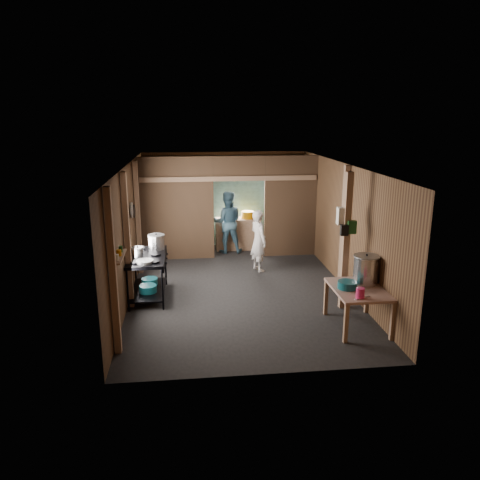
{
  "coord_description": "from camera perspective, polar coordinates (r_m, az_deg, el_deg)",
  "views": [
    {
      "loc": [
        -1.03,
        -9.32,
        3.59
      ],
      "look_at": [
        0.0,
        -0.2,
        1.1
      ],
      "focal_mm": 34.76,
      "sensor_mm": 36.0,
      "label": 1
    }
  ],
  "objects": [
    {
      "name": "post_free",
      "position": [
        8.82,
        12.85,
        -0.25
      ],
      "size": [
        0.12,
        0.12,
        2.6
      ],
      "primitive_type": "cube",
      "color": "#A1795E",
      "rests_on": "floor"
    },
    {
      "name": "partition_header",
      "position": [
        11.66,
        -0.11,
        8.82
      ],
      "size": [
        1.3,
        0.1,
        0.6
      ],
      "primitive_type": "cube",
      "color": "brown",
      "rests_on": "wall_back"
    },
    {
      "name": "pan_lid_small",
      "position": [
        10.39,
        -12.86,
        3.47
      ],
      "size": [
        0.03,
        0.3,
        0.3
      ],
      "primitive_type": "cylinder",
      "rotation": [
        0.0,
        1.57,
        0.0
      ],
      "color": "black",
      "rests_on": "wall_left"
    },
    {
      "name": "prep_table",
      "position": [
        8.38,
        14.21,
        -8.03
      ],
      "size": [
        0.87,
        1.2,
        0.71
      ],
      "primitive_type": null,
      "color": "#A37A65",
      "rests_on": "floor"
    },
    {
      "name": "cook",
      "position": [
        10.89,
        2.28,
        -0.08
      ],
      "size": [
        0.52,
        0.62,
        1.46
      ],
      "primitive_type": "imported",
      "rotation": [
        0.0,
        0.0,
        1.95
      ],
      "color": "silver",
      "rests_on": "floor"
    },
    {
      "name": "wall_clock",
      "position": [
        12.9,
        -0.7,
        7.64
      ],
      "size": [
        0.2,
        0.03,
        0.2
      ],
      "primitive_type": "cylinder",
      "rotation": [
        1.57,
        0.0,
        0.0
      ],
      "color": "beige",
      "rests_on": "wall_back"
    },
    {
      "name": "bag_green",
      "position": [
        8.72,
        13.52,
        1.56
      ],
      "size": [
        0.16,
        0.12,
        0.24
      ],
      "primitive_type": "cube",
      "color": "#17481C",
      "rests_on": "post_free"
    },
    {
      "name": "blue_tub_front",
      "position": [
        9.45,
        -11.24,
        -5.88
      ],
      "size": [
        0.35,
        0.35,
        0.14
      ],
      "primitive_type": "cylinder",
      "color": "#104D56",
      "rests_on": "gas_range"
    },
    {
      "name": "wash_basin",
      "position": [
        8.18,
        13.03,
        -5.39
      ],
      "size": [
        0.44,
        0.44,
        0.12
      ],
      "primitive_type": "cylinder",
      "rotation": [
        0.0,
        0.0,
        -0.43
      ],
      "color": "#104D56",
      "rests_on": "prep_table"
    },
    {
      "name": "stock_pot",
      "position": [
        8.44,
        15.19,
        -3.57
      ],
      "size": [
        0.48,
        0.48,
        0.53
      ],
      "primitive_type": null,
      "rotation": [
        0.0,
        0.0,
        0.07
      ],
      "color": "silver",
      "rests_on": "prep_table"
    },
    {
      "name": "gas_range",
      "position": [
        9.54,
        -11.22,
        -4.41
      ],
      "size": [
        0.76,
        1.49,
        0.88
      ],
      "primitive_type": null,
      "color": "black",
      "rests_on": "floor"
    },
    {
      "name": "post_right",
      "position": [
        9.94,
        12.6,
        1.48
      ],
      "size": [
        0.1,
        0.12,
        2.6
      ],
      "primitive_type": "cube",
      "color": "#A1795E",
      "rests_on": "floor"
    },
    {
      "name": "stove_pot_med",
      "position": [
        9.36,
        -12.44,
        -1.48
      ],
      "size": [
        0.3,
        0.3,
        0.21
      ],
      "primitive_type": null,
      "rotation": [
        0.0,
        0.0,
        0.28
      ],
      "color": "silver",
      "rests_on": "gas_range"
    },
    {
      "name": "worker_back",
      "position": [
        12.33,
        -1.56,
        2.21
      ],
      "size": [
        0.83,
        0.67,
        1.65
      ],
      "primitive_type": "imported",
      "rotation": [
        0.0,
        0.0,
        3.09
      ],
      "color": "#42697D",
      "rests_on": "floor"
    },
    {
      "name": "turquoise_panel",
      "position": [
        13.01,
        -1.81,
        4.81
      ],
      "size": [
        4.4,
        0.06,
        2.5
      ],
      "primitive_type": "cube",
      "color": "#88CBC3",
      "rests_on": "wall_back"
    },
    {
      "name": "post_left_b",
      "position": [
        8.9,
        -13.65,
        -0.17
      ],
      "size": [
        0.1,
        0.12,
        2.6
      ],
      "primitive_type": "cube",
      "color": "#A1795E",
      "rests_on": "floor"
    },
    {
      "name": "yellow_tub",
      "position": [
        12.65,
        0.95,
        3.11
      ],
      "size": [
        0.35,
        0.35,
        0.19
      ],
      "primitive_type": "cylinder",
      "color": "#C77305",
      "rests_on": "back_counter"
    },
    {
      "name": "ceiling",
      "position": [
        9.43,
        -0.14,
        9.15
      ],
      "size": [
        4.5,
        7.0,
        0.0
      ],
      "primitive_type": "cube",
      "color": "#33312F",
      "rests_on": "ground"
    },
    {
      "name": "cross_beam",
      "position": [
        11.62,
        -1.31,
        7.55
      ],
      "size": [
        4.4,
        0.12,
        0.12
      ],
      "primitive_type": "cube",
      "color": "#A1795E",
      "rests_on": "wall_left"
    },
    {
      "name": "wall_right",
      "position": [
        10.14,
        12.61,
        1.76
      ],
      "size": [
        0.0,
        7.0,
        2.6
      ],
      "primitive_type": "cube",
      "color": "brown",
      "rests_on": "ground"
    },
    {
      "name": "bag_white",
      "position": [
        8.77,
        12.55,
        2.9
      ],
      "size": [
        0.22,
        0.15,
        0.32
      ],
      "primitive_type": "cube",
      "color": "beige",
      "rests_on": "post_free"
    },
    {
      "name": "post_left_a",
      "position": [
        7.19,
        -15.33,
        -3.94
      ],
      "size": [
        0.1,
        0.12,
        2.6
      ],
      "primitive_type": "cube",
      "color": "#A1795E",
      "rests_on": "floor"
    },
    {
      "name": "wall_shelf",
      "position": [
        7.63,
        -14.61,
        -2.01
      ],
      "size": [
        0.14,
        0.8,
        0.03
      ],
      "primitive_type": "cube",
      "color": "#A1795E",
      "rests_on": "wall_left"
    },
    {
      "name": "knife",
      "position": [
        7.84,
        14.81,
        -6.87
      ],
      "size": [
        0.29,
        0.15,
        0.01
      ],
      "primitive_type": "cube",
      "rotation": [
        0.0,
        0.0,
        0.39
      ],
      "color": "silver",
      "rests_on": "prep_table"
    },
    {
      "name": "wall_left",
      "position": [
        9.67,
        -13.5,
        1.06
      ],
      "size": [
        0.0,
        7.0,
        2.6
      ],
      "primitive_type": "cube",
      "color": "brown",
      "rests_on": "ground"
    },
    {
      "name": "frying_pan",
      "position": [
        8.94,
        -11.6,
        -2.6
      ],
      "size": [
        0.39,
        0.58,
        0.07
      ],
      "primitive_type": null,
      "rotation": [
        0.0,
        0.0,
        0.13
      ],
      "color": "gray",
      "rests_on": "gas_range"
    },
    {
      "name": "post_left_c",
      "position": [
        10.83,
        -12.41,
        2.61
      ],
      "size": [
        0.1,
        0.12,
        2.6
      ],
      "primitive_type": "cube",
      "color": "#A1795E",
      "rests_on": "floor"
    },
    {
      "name": "pink_bucket",
      "position": [
        7.81,
        14.54,
        -6.31
      ],
      "size": [
        0.18,
        0.18,
        0.17
      ],
      "primitive_type": "cylinder",
      "rotation": [
        0.0,
        0.0,
        -0.34
      ],
      "color": "#D0245E",
      "rests_on": "prep_table"
    },
    {
      "name": "blue_tub_back",
      "position": [
        9.84,
        -11.05,
        -5.02
      ],
      "size": [
        0.34,
        0.34,
        0.13
      ],
      "primitive_type": "cylinder",
      "color": "#104D56",
      "rests_on": "gas_range"
    },
    {
      "name": "partition_left",
      "position": [
        11.75,
        -7.78,
        3.79
      ],
      "size": [
        1.85,
        0.1,
        2.6
      ],
      "primitive_type": "cube",
      "color": "brown",
      "rests_on": "floor"
    },
    {
      "name": "wall_back",
      "position": [
        13.06,
        -1.83,
        5.07
      ],
      "size": [
        4.5,
        0.0,
        2.6
      ],
      "primitive_type": "cube",
      "color": "brown",
      "rests_on": "ground"
    },
    {
      "name": "jar_yellow",
      "position": [
        7.61,
        -14.65,
        -1.54
      ],
      "size": [
        0.08,
        0.08,
        0.1
      ],
      "primitive_type": "cylinder",
      "color": "#C77305",
      "rests_on": "wall_shelf"
    },
    {
      "name": "stove_pot_large",
      "position": [
        9.73,
        -10.22,
        -0.32
      ],
      "size": [
        0.39,
        0.39,
        0.34
      ],
      "primitive_type": null,
      "rotation": [
        0.0,
        0.0,
        0.15
      ],
      "color": "silver",
      "rests_on": "gas_range"
    },
    {
      "name": "wall_front",
      "position": [
        6.34,
        3.37,
        -6.02
      ],
      "size": [
        4.5,
        0.0,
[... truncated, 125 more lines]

